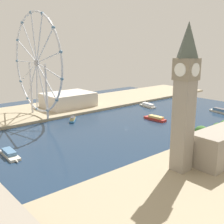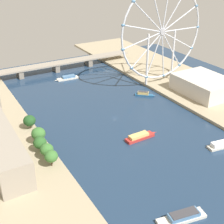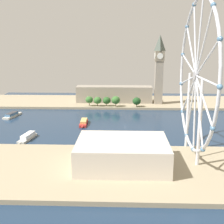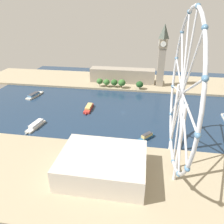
# 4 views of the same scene
# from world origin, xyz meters

# --- Properties ---
(ground_plane) EXTENTS (406.17, 406.17, 0.00)m
(ground_plane) POSITION_xyz_m (0.00, 0.00, 0.00)
(ground_plane) COLOR #1E334C
(riverbank_left) EXTENTS (90.00, 520.00, 3.00)m
(riverbank_left) POSITION_xyz_m (-118.08, 0.00, 1.50)
(riverbank_left) COLOR tan
(riverbank_left) RESTS_ON ground_plane
(riverbank_right) EXTENTS (90.00, 520.00, 3.00)m
(riverbank_right) POSITION_xyz_m (118.08, 0.00, 1.50)
(riverbank_right) COLOR tan
(riverbank_right) RESTS_ON ground_plane
(clock_tower) EXTENTS (13.09, 13.09, 93.18)m
(clock_tower) POSITION_xyz_m (-100.81, 46.57, 51.43)
(clock_tower) COLOR gray
(clock_tower) RESTS_ON riverbank_left
(parliament_block) EXTENTS (22.00, 106.30, 22.57)m
(parliament_block) POSITION_xyz_m (-110.38, -14.58, 14.29)
(parliament_block) COLOR gray
(parliament_block) RESTS_ON riverbank_left
(tree_row_embankment) EXTENTS (14.41, 73.45, 13.91)m
(tree_row_embankment) POSITION_xyz_m (-80.32, -18.13, 11.05)
(tree_row_embankment) COLOR #513823
(tree_row_embankment) RESTS_ON riverbank_left
(ferris_wheel) EXTENTS (111.52, 3.20, 115.32)m
(ferris_wheel) POSITION_xyz_m (91.76, 49.94, 62.39)
(ferris_wheel) COLOR silver
(ferris_wheel) RESTS_ON riverbank_right
(riverside_hall) EXTENTS (47.58, 62.37, 17.86)m
(riverside_hall) POSITION_xyz_m (113.80, -2.42, 11.93)
(riverside_hall) COLOR beige
(riverside_hall) RESTS_ON riverbank_right
(tour_boat_0) EXTENTS (36.52, 13.34, 5.15)m
(tour_boat_0) POSITION_xyz_m (-31.75, -133.37, 2.12)
(tour_boat_0) COLOR beige
(tour_boat_0) RESTS_ON ground_plane
(tour_boat_1) EXTENTS (19.72, 17.95, 5.35)m
(tour_boat_1) POSITION_xyz_m (55.05, 28.87, 2.16)
(tour_boat_1) COLOR #235684
(tour_boat_1) RESTS_ON ground_plane
(tour_boat_2) EXTENTS (31.58, 8.08, 4.99)m
(tour_boat_2) POSITION_xyz_m (-0.69, -44.16, 2.11)
(tour_boat_2) COLOR #B22D28
(tour_boat_2) RESTS_ON ground_plane
(tour_boat_3) EXTENTS (32.20, 11.16, 5.22)m
(tour_boat_3) POSITION_xyz_m (51.37, -88.90, 2.24)
(tour_boat_3) COLOR beige
(tour_boat_3) RESTS_ON ground_plane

